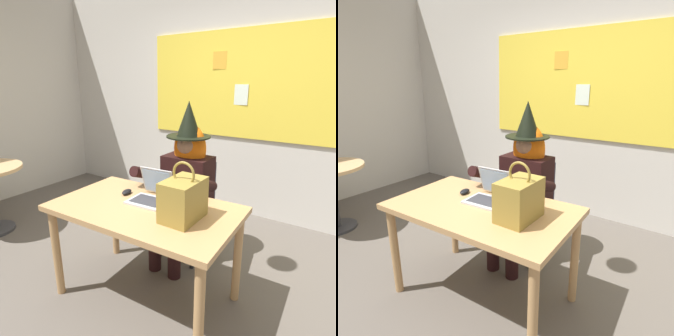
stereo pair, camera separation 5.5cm
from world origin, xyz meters
TOP-DOWN VIEW (x-y plane):
  - ground_plane at (0.00, 0.00)m, footprint 24.00×24.00m
  - wall_back_bulletin at (-0.00, 1.89)m, footprint 5.75×2.07m
  - desk_main at (0.01, 0.01)m, footprint 1.33×0.82m
  - chair_at_desk at (-0.04, 0.75)m, footprint 0.42×0.42m
  - person_costumed at (-0.04, 0.63)m, footprint 0.60×0.66m
  - laptop at (-0.02, 0.13)m, footprint 0.29×0.30m
  - computer_mouse at (-0.25, 0.12)m, footprint 0.08×0.11m
  - handbag at (0.33, 0.00)m, footprint 0.20×0.30m

SIDE VIEW (x-z plane):
  - ground_plane at x=0.00m, z-range 0.00..0.00m
  - chair_at_desk at x=-0.04m, z-range 0.05..0.94m
  - desk_main at x=0.01m, z-range 0.28..1.03m
  - computer_mouse at x=-0.25m, z-range 0.75..0.78m
  - person_costumed at x=-0.04m, z-range 0.06..1.50m
  - laptop at x=-0.02m, z-range 0.69..0.91m
  - handbag at x=0.33m, z-range 0.69..1.07m
  - wall_back_bulletin at x=0.00m, z-range 0.01..2.91m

